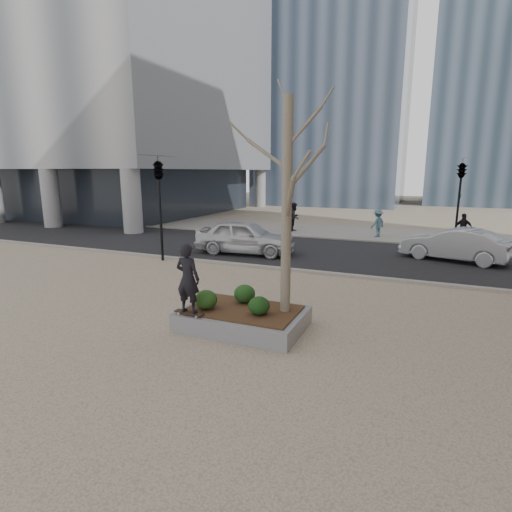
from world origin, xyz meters
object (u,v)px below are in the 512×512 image
at_px(skateboard, 189,314).
at_px(skateboarder, 188,278).
at_px(planter, 243,319).
at_px(police_car, 245,237).

relative_size(skateboard, skateboarder, 0.46).
xyz_separation_m(planter, skateboarder, (-1.05, -0.81, 1.14)).
bearing_deg(skateboard, skateboarder, 0.00).
height_order(skateboard, skateboarder, skateboarder).
xyz_separation_m(skateboard, police_car, (-2.70, 9.13, 0.33)).
distance_m(skateboard, police_car, 9.52).
distance_m(planter, skateboard, 1.36).
height_order(planter, skateboard, skateboard).
relative_size(planter, skateboarder, 1.79).
distance_m(planter, police_car, 9.14).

